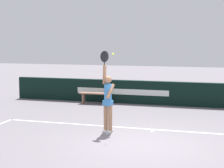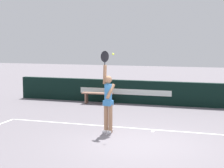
{
  "view_description": "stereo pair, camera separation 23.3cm",
  "coord_description": "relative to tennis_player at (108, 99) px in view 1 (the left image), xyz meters",
  "views": [
    {
      "loc": [
        1.97,
        -9.45,
        2.76
      ],
      "look_at": [
        -1.05,
        0.71,
        1.51
      ],
      "focal_mm": 59.17,
      "sensor_mm": 36.0,
      "label": 1
    },
    {
      "loc": [
        2.19,
        -9.38,
        2.76
      ],
      "look_at": [
        -1.05,
        0.71,
        1.51
      ],
      "focal_mm": 59.17,
      "sensor_mm": 36.0,
      "label": 2
    }
  ],
  "objects": [
    {
      "name": "courtside_bench_near",
      "position": [
        -2.04,
        4.66,
        -0.66
      ],
      "size": [
        1.39,
        0.43,
        0.49
      ],
      "color": "#8E6450",
      "rests_on": "ground"
    },
    {
      "name": "back_wall",
      "position": [
        1.27,
        5.24,
        -0.52
      ],
      "size": [
        14.64,
        0.27,
        1.02
      ],
      "color": "black",
      "rests_on": "ground"
    },
    {
      "name": "court_lines",
      "position": [
        1.27,
        -1.84,
        -1.02
      ],
      "size": [
        10.19,
        5.27,
        0.0
      ],
      "color": "white",
      "rests_on": "ground"
    },
    {
      "name": "tennis_player",
      "position": [
        0.0,
        0.0,
        0.0
      ],
      "size": [
        0.47,
        0.45,
        2.48
      ],
      "color": "#A67656",
      "rests_on": "ground"
    },
    {
      "name": "tennis_ball",
      "position": [
        0.23,
        -0.19,
        1.35
      ],
      "size": [
        0.07,
        0.07,
        0.07
      ],
      "color": "#C6E733"
    },
    {
      "name": "ground_plane",
      "position": [
        1.27,
        -1.0,
        -1.03
      ],
      "size": [
        60.0,
        60.0,
        0.0
      ],
      "primitive_type": "plane",
      "color": "slate"
    }
  ]
}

